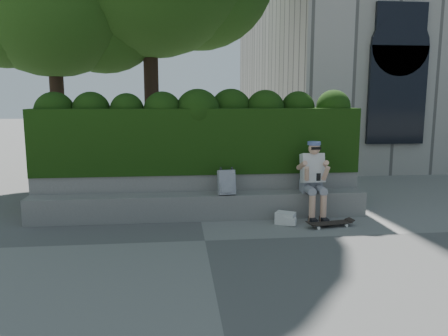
{
  "coord_description": "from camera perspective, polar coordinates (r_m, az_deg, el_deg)",
  "views": [
    {
      "loc": [
        -0.4,
        -6.35,
        2.15
      ],
      "look_at": [
        0.4,
        1.0,
        0.95
      ],
      "focal_mm": 35.0,
      "sensor_mm": 36.0,
      "label": 1
    }
  ],
  "objects": [
    {
      "name": "hedge",
      "position": [
        8.35,
        -3.44,
        3.7
      ],
      "size": [
        6.0,
        1.0,
        1.2
      ],
      "primitive_type": "cube",
      "color": "black",
      "rests_on": "planter_wall"
    },
    {
      "name": "backpack_plaid",
      "position": [
        7.69,
        0.33,
        -1.89
      ],
      "size": [
        0.31,
        0.19,
        0.44
      ],
      "primitive_type": "cube",
      "rotation": [
        0.0,
        0.0,
        0.1
      ],
      "color": "#B7B7BC",
      "rests_on": "bench_ledge"
    },
    {
      "name": "bench_ledge",
      "position": [
        7.85,
        -3.11,
        -4.99
      ],
      "size": [
        6.0,
        0.45,
        0.45
      ],
      "primitive_type": "cube",
      "color": "gray",
      "rests_on": "ground"
    },
    {
      "name": "backpack_ground",
      "position": [
        7.6,
        8.03,
        -6.5
      ],
      "size": [
        0.39,
        0.36,
        0.21
      ],
      "primitive_type": "cube",
      "rotation": [
        0.0,
        0.0,
        -0.54
      ],
      "color": "silver",
      "rests_on": "ground"
    },
    {
      "name": "person",
      "position": [
        7.92,
        11.57,
        -1.13
      ],
      "size": [
        0.4,
        0.76,
        1.38
      ],
      "color": "gray",
      "rests_on": "ground"
    },
    {
      "name": "skateboard",
      "position": [
        7.58,
        13.72,
        -7.02
      ],
      "size": [
        0.76,
        0.31,
        0.08
      ],
      "rotation": [
        0.0,
        0.0,
        0.18
      ],
      "color": "black",
      "rests_on": "ground"
    },
    {
      "name": "ground",
      "position": [
        6.72,
        -2.51,
        -9.46
      ],
      "size": [
        80.0,
        80.0,
        0.0
      ],
      "primitive_type": "plane",
      "color": "slate",
      "rests_on": "ground"
    },
    {
      "name": "planter_wall",
      "position": [
        8.28,
        -3.3,
        -3.18
      ],
      "size": [
        6.0,
        0.5,
        0.75
      ],
      "primitive_type": "cube",
      "color": "gray",
      "rests_on": "ground"
    }
  ]
}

